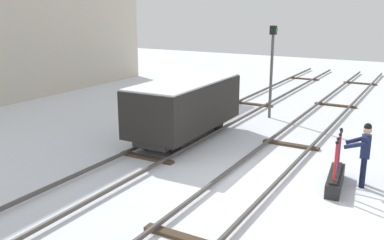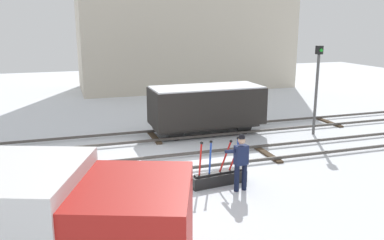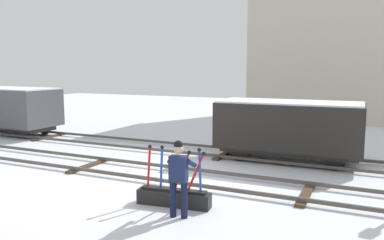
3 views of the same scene
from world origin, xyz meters
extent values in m
plane|color=silver|center=(0.00, 0.00, 0.00)|extent=(60.00, 60.00, 0.00)
cube|color=#4C4742|center=(0.00, -0.72, 0.13)|extent=(44.00, 0.07, 0.10)
cube|color=#4C4742|center=(0.00, 0.72, 0.13)|extent=(44.00, 0.07, 0.10)
cube|color=#423323|center=(-3.52, 0.00, 0.04)|extent=(0.24, 1.94, 0.08)
cube|color=#423323|center=(3.52, 0.00, 0.04)|extent=(0.24, 1.94, 0.08)
cube|color=#4C4742|center=(0.00, 2.81, 0.13)|extent=(44.00, 0.07, 0.10)
cube|color=#4C4742|center=(0.00, 4.25, 0.13)|extent=(44.00, 0.07, 0.10)
cube|color=#423323|center=(0.00, 3.53, 0.04)|extent=(0.24, 1.94, 0.08)
cube|color=#423323|center=(8.80, 3.53, 0.04)|extent=(0.24, 1.94, 0.08)
cube|color=black|center=(0.75, -2.06, 0.18)|extent=(1.83, 0.57, 0.36)
cube|color=black|center=(0.75, -2.06, 0.39)|extent=(1.63, 0.39, 0.06)
cylinder|color=red|center=(0.12, -2.13, 0.88)|extent=(0.13, 0.07, 1.05)
sphere|color=black|center=(0.15, -2.13, 1.41)|extent=(0.09, 0.09, 0.09)
cylinder|color=#1E47B7|center=(0.44, -2.09, 0.88)|extent=(0.11, 0.07, 1.05)
sphere|color=black|center=(0.47, -2.09, 1.41)|extent=(0.09, 0.09, 0.09)
cylinder|color=red|center=(0.95, -2.03, 0.85)|extent=(0.45, 0.11, 0.99)
sphere|color=black|center=(1.14, -2.01, 1.33)|extent=(0.09, 0.09, 0.09)
cylinder|color=red|center=(1.29, -1.99, 0.84)|extent=(0.46, 0.11, 0.99)
sphere|color=black|center=(1.49, -1.97, 1.33)|extent=(0.09, 0.09, 0.09)
cylinder|color=#1E47B7|center=(1.40, -1.98, 0.88)|extent=(0.10, 0.07, 1.05)
sphere|color=black|center=(1.38, -1.98, 1.41)|extent=(0.09, 0.09, 0.09)
cylinder|color=#111831|center=(1.06, -2.68, 0.41)|extent=(0.15, 0.15, 0.81)
cylinder|color=#111831|center=(1.32, -2.64, 0.41)|extent=(0.15, 0.15, 0.81)
cube|color=#192347|center=(1.19, -2.66, 1.10)|extent=(0.41, 0.28, 0.58)
sphere|color=tan|center=(1.19, -2.66, 1.54)|extent=(0.22, 0.22, 0.22)
sphere|color=black|center=(1.19, -2.66, 1.63)|extent=(0.20, 0.20, 0.20)
cylinder|color=#192347|center=(0.95, -2.43, 1.16)|extent=(0.17, 0.56, 0.27)
cylinder|color=#192347|center=(1.37, -2.39, 1.18)|extent=(0.17, 0.55, 0.31)
cube|color=#B21E19|center=(-2.76, -7.04, 1.50)|extent=(2.51, 2.63, 1.90)
cube|color=black|center=(-1.92, -7.35, 1.83)|extent=(0.66, 1.69, 0.76)
cylinder|color=#4C4C4C|center=(6.87, 2.00, 1.76)|extent=(0.12, 0.12, 3.52)
cube|color=black|center=(6.87, 2.00, 3.70)|extent=(0.24, 0.24, 0.36)
sphere|color=green|center=(6.87, 1.87, 3.70)|extent=(0.14, 0.14, 0.14)
cube|color=beige|center=(5.51, 16.80, 4.97)|extent=(15.62, 5.89, 9.93)
cube|color=#2D2B28|center=(2.36, 3.53, 0.40)|extent=(4.66, 1.30, 0.20)
cube|color=black|center=(2.36, 3.53, 1.29)|extent=(4.91, 2.13, 1.57)
cube|color=white|center=(2.36, 3.53, 2.10)|extent=(4.82, 2.04, 0.06)
cylinder|color=black|center=(0.79, 2.94, 0.35)|extent=(0.70, 0.11, 0.70)
cylinder|color=black|center=(0.77, 4.07, 0.35)|extent=(0.70, 0.11, 0.70)
cylinder|color=black|center=(3.96, 2.98, 0.35)|extent=(0.70, 0.11, 0.70)
cylinder|color=black|center=(3.94, 4.11, 0.35)|extent=(0.70, 0.11, 0.70)
camera|label=1|loc=(-10.18, -4.00, 4.60)|focal=39.81mm
camera|label=2|loc=(-3.61, -12.81, 4.84)|focal=37.84mm
camera|label=3|loc=(4.88, -9.96, 3.27)|focal=36.14mm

